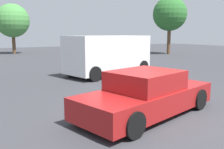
{
  "coord_description": "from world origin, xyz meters",
  "views": [
    {
      "loc": [
        -4.47,
        -5.32,
        2.32
      ],
      "look_at": [
        -0.08,
        2.11,
        0.9
      ],
      "focal_mm": 39.48,
      "sensor_mm": 36.0,
      "label": 1
    }
  ],
  "objects": [
    {
      "name": "tree_back_center",
      "position": [
        0.41,
        25.69,
        3.85
      ],
      "size": [
        3.86,
        3.86,
        5.8
      ],
      "color": "brown",
      "rests_on": "ground_plane"
    },
    {
      "name": "ground_plane",
      "position": [
        0.0,
        0.0,
        0.0
      ],
      "size": [
        80.0,
        80.0,
        0.0
      ],
      "primitive_type": "plane",
      "color": "#38383D"
    },
    {
      "name": "tree_back_right",
      "position": [
        15.95,
        16.21,
        4.58
      ],
      "size": [
        3.87,
        3.87,
        6.54
      ],
      "color": "brown",
      "rests_on": "ground_plane"
    },
    {
      "name": "dog",
      "position": [
        3.22,
        1.26,
        0.26
      ],
      "size": [
        0.42,
        0.67,
        0.43
      ],
      "rotation": [
        0.0,
        0.0,
        1.95
      ],
      "color": "beige",
      "rests_on": "ground_plane"
    },
    {
      "name": "van_white",
      "position": [
        2.48,
        6.86,
        1.21
      ],
      "size": [
        5.35,
        3.26,
        2.23
      ],
      "rotation": [
        0.0,
        0.0,
        3.38
      ],
      "color": "white",
      "rests_on": "ground_plane"
    },
    {
      "name": "sedan_foreground",
      "position": [
        -0.1,
        0.11,
        0.6
      ],
      "size": [
        4.8,
        2.78,
        1.3
      ],
      "rotation": [
        0.0,
        0.0,
        0.24
      ],
      "color": "maroon",
      "rests_on": "ground_plane"
    }
  ]
}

